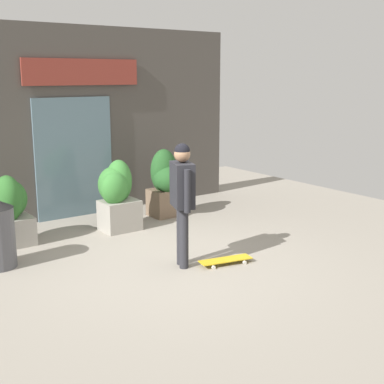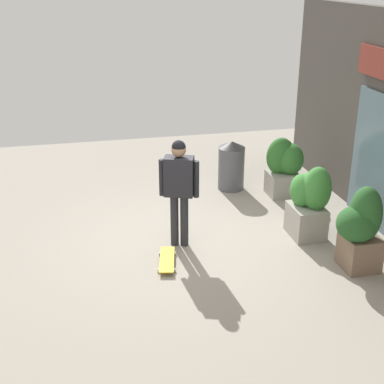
% 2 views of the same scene
% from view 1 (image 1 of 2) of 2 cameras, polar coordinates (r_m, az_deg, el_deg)
% --- Properties ---
extents(ground_plane, '(12.00, 12.00, 0.00)m').
position_cam_1_polar(ground_plane, '(7.78, -2.26, -7.72)').
color(ground_plane, gray).
extents(building_facade, '(7.12, 0.31, 3.60)m').
position_cam_1_polar(building_facade, '(10.37, -13.03, 7.23)').
color(building_facade, '#4C4742').
rests_on(building_facade, ground_plane).
extents(skateboarder, '(0.40, 0.60, 1.78)m').
position_cam_1_polar(skateboarder, '(7.37, -1.06, 0.07)').
color(skateboarder, '#28282D').
rests_on(skateboarder, ground_plane).
extents(skateboard, '(0.82, 0.38, 0.08)m').
position_cam_1_polar(skateboard, '(7.74, 3.65, -7.34)').
color(skateboard, gold).
rests_on(skateboard, ground_plane).
extents(planter_box_left, '(0.60, 0.72, 1.15)m').
position_cam_1_polar(planter_box_left, '(8.95, -19.09, -1.60)').
color(planter_box_left, gray).
rests_on(planter_box_left, ground_plane).
extents(planter_box_right, '(0.69, 0.66, 1.24)m').
position_cam_1_polar(planter_box_right, '(9.36, -8.14, -0.11)').
color(planter_box_right, gray).
rests_on(planter_box_right, ground_plane).
extents(planter_box_mid, '(0.59, 0.67, 1.31)m').
position_cam_1_polar(planter_box_mid, '(10.16, -2.89, 1.06)').
color(planter_box_mid, brown).
rests_on(planter_box_mid, ground_plane).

